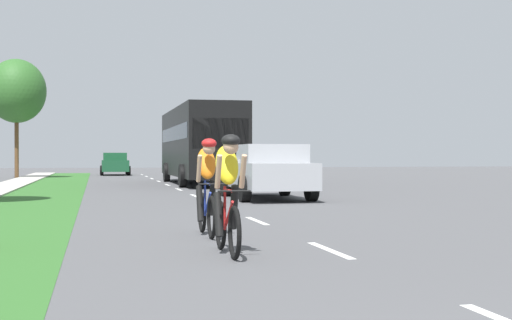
{
  "coord_description": "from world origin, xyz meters",
  "views": [
    {
      "loc": [
        -3.14,
        -1.9,
        1.3
      ],
      "look_at": [
        0.7,
        15.57,
        1.2
      ],
      "focal_mm": 51.18,
      "sensor_mm": 36.0,
      "label": 1
    }
  ],
  "objects_px": {
    "sedan_dark_green": "(115,164)",
    "street_tree_far": "(17,91)",
    "cyclist_trailing": "(207,186)",
    "bus_black": "(200,141)",
    "pickup_silver": "(267,172)",
    "cyclist_lead": "(228,193)"
  },
  "relations": [
    {
      "from": "sedan_dark_green",
      "to": "street_tree_far",
      "type": "xyz_separation_m",
      "value": [
        -5.81,
        -5.79,
        4.34
      ]
    },
    {
      "from": "cyclist_trailing",
      "to": "street_tree_far",
      "type": "bearing_deg",
      "value": 100.81
    },
    {
      "from": "bus_black",
      "to": "street_tree_far",
      "type": "relative_size",
      "value": 1.66
    },
    {
      "from": "sedan_dark_green",
      "to": "bus_black",
      "type": "bearing_deg",
      "value": -78.35
    },
    {
      "from": "cyclist_trailing",
      "to": "sedan_dark_green",
      "type": "bearing_deg",
      "value": 90.74
    },
    {
      "from": "bus_black",
      "to": "sedan_dark_green",
      "type": "bearing_deg",
      "value": 101.65
    },
    {
      "from": "pickup_silver",
      "to": "cyclist_trailing",
      "type": "bearing_deg",
      "value": -108.74
    },
    {
      "from": "bus_black",
      "to": "sedan_dark_green",
      "type": "xyz_separation_m",
      "value": [
        -3.48,
        16.86,
        -1.21
      ]
    },
    {
      "from": "cyclist_lead",
      "to": "street_tree_far",
      "type": "xyz_separation_m",
      "value": [
        -6.24,
        35.36,
        4.29
      ]
    },
    {
      "from": "cyclist_lead",
      "to": "sedan_dark_green",
      "type": "xyz_separation_m",
      "value": [
        -0.43,
        41.15,
        -0.04
      ]
    },
    {
      "from": "bus_black",
      "to": "pickup_silver",
      "type": "bearing_deg",
      "value": -88.47
    },
    {
      "from": "pickup_silver",
      "to": "cyclist_lead",
      "type": "bearing_deg",
      "value": -105.66
    },
    {
      "from": "cyclist_trailing",
      "to": "bus_black",
      "type": "xyz_separation_m",
      "value": [
        2.98,
        21.98,
        1.17
      ]
    },
    {
      "from": "cyclist_trailing",
      "to": "street_tree_far",
      "type": "height_order",
      "value": "street_tree_far"
    },
    {
      "from": "bus_black",
      "to": "sedan_dark_green",
      "type": "height_order",
      "value": "bus_black"
    },
    {
      "from": "cyclist_trailing",
      "to": "pickup_silver",
      "type": "distance_m",
      "value": 10.28
    },
    {
      "from": "pickup_silver",
      "to": "bus_black",
      "type": "distance_m",
      "value": 12.3
    },
    {
      "from": "cyclist_lead",
      "to": "street_tree_far",
      "type": "bearing_deg",
      "value": 100.01
    },
    {
      "from": "cyclist_lead",
      "to": "bus_black",
      "type": "distance_m",
      "value": 24.51
    },
    {
      "from": "cyclist_lead",
      "to": "pickup_silver",
      "type": "relative_size",
      "value": 0.34
    },
    {
      "from": "pickup_silver",
      "to": "bus_black",
      "type": "height_order",
      "value": "bus_black"
    },
    {
      "from": "cyclist_trailing",
      "to": "sedan_dark_green",
      "type": "relative_size",
      "value": 0.4
    }
  ]
}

